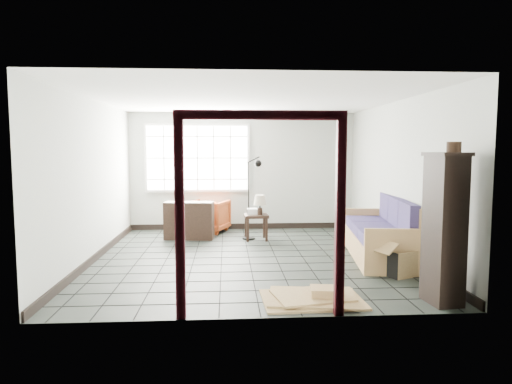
{
  "coord_description": "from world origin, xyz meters",
  "views": [
    {
      "loc": [
        -0.36,
        -7.45,
        1.8
      ],
      "look_at": [
        0.14,
        0.3,
        1.07
      ],
      "focal_mm": 32.0,
      "sensor_mm": 36.0,
      "label": 1
    }
  ],
  "objects": [
    {
      "name": "tall_shelf",
      "position": [
        2.15,
        -2.4,
        0.9
      ],
      "size": [
        0.42,
        0.52,
        1.76
      ],
      "rotation": [
        0.0,
        0.0,
        0.11
      ],
      "color": "black",
      "rests_on": "ground"
    },
    {
      "name": "projector",
      "position": [
        0.2,
        1.53,
        0.56
      ],
      "size": [
        0.32,
        0.26,
        0.11
      ],
      "rotation": [
        0.0,
        0.0,
        -0.06
      ],
      "color": "silver",
      "rests_on": "side_table"
    },
    {
      "name": "open_box",
      "position": [
        2.15,
        -1.15,
        0.18
      ],
      "size": [
        0.99,
        0.75,
        0.51
      ],
      "rotation": [
        0.0,
        0.0,
        0.4
      ],
      "color": "#8A6342",
      "rests_on": "ground"
    },
    {
      "name": "ground",
      "position": [
        0.0,
        0.0,
        0.0
      ],
      "size": [
        5.5,
        5.5,
        0.0
      ],
      "primitive_type": "plane",
      "color": "black",
      "rests_on": "ground"
    },
    {
      "name": "floor_lamp",
      "position": [
        0.16,
        1.46,
        0.89
      ],
      "size": [
        0.43,
        0.44,
        1.66
      ],
      "rotation": [
        0.0,
        0.0,
        -0.41
      ],
      "color": "black",
      "rests_on": "ground"
    },
    {
      "name": "window_panel",
      "position": [
        -1.0,
        2.7,
        1.6
      ],
      "size": [
        2.32,
        0.08,
        1.52
      ],
      "color": "silver",
      "rests_on": "ground"
    },
    {
      "name": "futon_sofa",
      "position": [
        2.22,
        -0.18,
        0.36
      ],
      "size": [
        1.14,
        2.35,
        1.0
      ],
      "rotation": [
        0.0,
        0.0,
        -0.13
      ],
      "color": "tan",
      "rests_on": "ground"
    },
    {
      "name": "table_lamp",
      "position": [
        0.29,
        1.4,
        0.78
      ],
      "size": [
        0.29,
        0.29,
        0.39
      ],
      "rotation": [
        0.0,
        0.0,
        -0.13
      ],
      "color": "black",
      "rests_on": "side_table"
    },
    {
      "name": "pot",
      "position": [
        2.21,
        -2.43,
        1.82
      ],
      "size": [
        0.21,
        0.21,
        0.12
      ],
      "rotation": [
        0.0,
        0.0,
        0.39
      ],
      "color": "black",
      "rests_on": "tall_shelf"
    },
    {
      "name": "doorway_trim",
      "position": [
        0.0,
        -2.7,
        1.38
      ],
      "size": [
        1.8,
        0.08,
        2.2
      ],
      "color": "#360C13",
      "rests_on": "ground"
    },
    {
      "name": "cardboard_pile",
      "position": [
        0.67,
        -2.23,
        0.05
      ],
      "size": [
        1.21,
        0.92,
        0.17
      ],
      "rotation": [
        0.0,
        0.0,
        -0.02
      ],
      "color": "#8A6342",
      "rests_on": "ground"
    },
    {
      "name": "side_table",
      "position": [
        0.22,
        1.47,
        0.42
      ],
      "size": [
        0.48,
        0.48,
        0.51
      ],
      "rotation": [
        0.0,
        0.0,
        0.05
      ],
      "color": "black",
      "rests_on": "ground"
    },
    {
      "name": "console_shelf",
      "position": [
        -1.11,
        1.64,
        0.37
      ],
      "size": [
        1.0,
        0.48,
        0.75
      ],
      "rotation": [
        0.0,
        0.0,
        -0.11
      ],
      "color": "black",
      "rests_on": "ground"
    },
    {
      "name": "room_shell",
      "position": [
        0.0,
        0.03,
        1.68
      ],
      "size": [
        5.02,
        5.52,
        2.61
      ],
      "color": "#A9AEA7",
      "rests_on": "ground"
    },
    {
      "name": "armchair",
      "position": [
        -0.75,
        2.4,
        0.39
      ],
      "size": [
        0.95,
        0.93,
        0.77
      ],
      "primitive_type": "imported",
      "rotation": [
        0.0,
        0.0,
        2.78
      ],
      "color": "maroon",
      "rests_on": "ground"
    }
  ]
}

